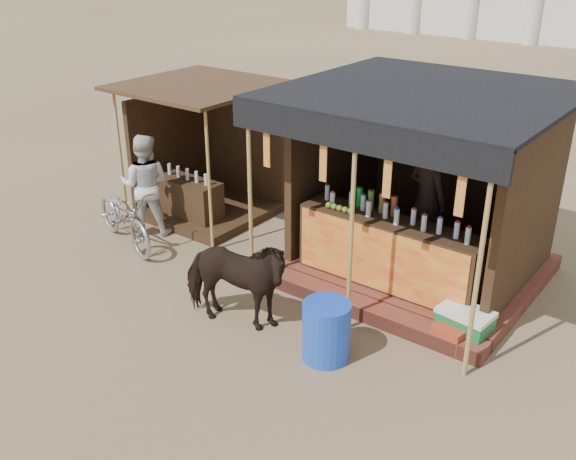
# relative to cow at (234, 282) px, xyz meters

# --- Properties ---
(ground) EXTENTS (120.00, 120.00, 0.00)m
(ground) POSITION_rel_cow_xyz_m (0.19, -0.73, -0.65)
(ground) COLOR #846B4C
(ground) RESTS_ON ground
(main_stall) EXTENTS (3.60, 3.61, 2.78)m
(main_stall) POSITION_rel_cow_xyz_m (1.19, 2.64, 0.38)
(main_stall) COLOR brown
(main_stall) RESTS_ON ground
(secondary_stall) EXTENTS (2.40, 2.40, 2.38)m
(secondary_stall) POSITION_rel_cow_xyz_m (-2.98, 2.51, 0.20)
(secondary_stall) COLOR #392514
(secondary_stall) RESTS_ON ground
(cow) EXTENTS (1.67, 1.10, 1.30)m
(cow) POSITION_rel_cow_xyz_m (0.00, 0.00, 0.00)
(cow) COLOR black
(cow) RESTS_ON ground
(motorbike) EXTENTS (2.00, 1.17, 0.99)m
(motorbike) POSITION_rel_cow_xyz_m (-3.02, 0.72, -0.15)
(motorbike) COLOR #9A99A1
(motorbike) RESTS_ON ground
(bystander) EXTENTS (1.05, 1.01, 1.71)m
(bystander) POSITION_rel_cow_xyz_m (-3.09, 1.27, 0.21)
(bystander) COLOR silver
(bystander) RESTS_ON ground
(blue_barrel) EXTENTS (0.72, 0.72, 0.74)m
(blue_barrel) POSITION_rel_cow_xyz_m (1.32, 0.14, -0.28)
(blue_barrel) COLOR blue
(blue_barrel) RESTS_ON ground
(red_crate) EXTENTS (0.45, 0.45, 0.31)m
(red_crate) POSITION_rel_cow_xyz_m (2.42, 1.27, -0.50)
(red_crate) COLOR #A7341B
(red_crate) RESTS_ON ground
(cooler) EXTENTS (0.68, 0.50, 0.46)m
(cooler) POSITION_rel_cow_xyz_m (2.50, 1.44, -0.42)
(cooler) COLOR #186E31
(cooler) RESTS_ON ground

